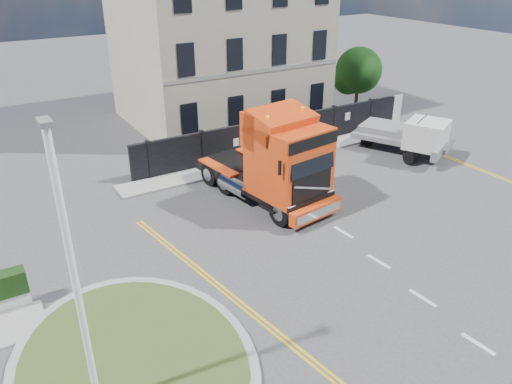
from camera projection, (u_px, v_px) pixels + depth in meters
ground at (280, 247)px, 19.81m from camera, size 120.00×120.00×0.00m
traffic_island at (134, 361)px, 14.20m from camera, size 6.80×6.80×0.17m
hoarding_fence at (288, 132)px, 29.37m from camera, size 18.80×0.25×2.00m
georgian_building at (218, 33)px, 32.80m from camera, size 12.30×10.30×12.80m
tree at (356, 72)px, 34.52m from camera, size 3.20×3.20×4.80m
pavement_far at (288, 154)px, 28.82m from camera, size 20.00×1.60×0.12m
truck at (278, 164)px, 22.39m from camera, size 3.76×7.76×4.46m
flatbed_pickup at (417, 136)px, 28.03m from camera, size 4.41×6.05×2.28m
lamppost_island at (75, 281)px, 11.03m from camera, size 0.24×0.48×7.75m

